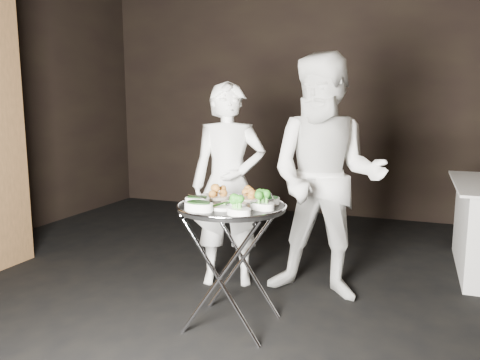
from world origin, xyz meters
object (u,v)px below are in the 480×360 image
(tray_stand, at_px, (232,260))
(waiter_right, at_px, (326,178))
(serving_tray, at_px, (232,207))
(waiter_left, at_px, (229,185))

(tray_stand, distance_m, waiter_right, 0.96)
(serving_tray, bearing_deg, waiter_left, 113.67)
(tray_stand, height_order, waiter_right, waiter_right)
(waiter_right, bearing_deg, serving_tray, -123.00)
(serving_tray, distance_m, waiter_right, 0.85)
(tray_stand, height_order, waiter_left, waiter_left)
(waiter_left, distance_m, waiter_right, 0.78)
(waiter_right, bearing_deg, tray_stand, -123.00)
(waiter_right, bearing_deg, waiter_left, 179.91)
(waiter_left, relative_size, waiter_right, 0.89)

